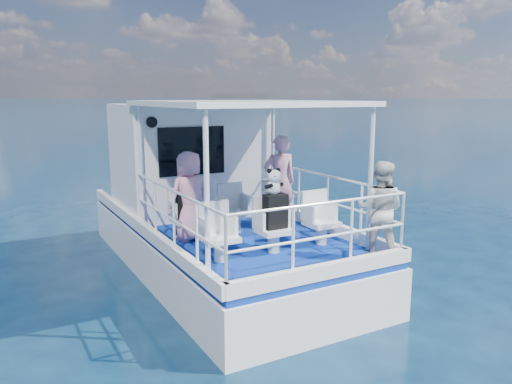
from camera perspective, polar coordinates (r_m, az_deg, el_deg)
ground at (r=8.92m, az=-1.72°, el=-10.49°), size 2000.00×2000.00×0.00m
hull at (r=9.77m, az=-4.44°, el=-8.59°), size 3.00×7.00×1.60m
deck at (r=9.52m, az=-4.52°, el=-3.76°), size 2.90×6.90×0.10m
cabin at (r=10.48m, az=-7.57°, el=3.93°), size 2.85×2.00×2.20m
canopy at (r=8.13m, az=-1.20°, el=10.11°), size 3.00×3.20×0.08m
canopy_posts at (r=8.18m, az=-1.00°, el=2.10°), size 2.77×2.97×2.20m
railings at (r=8.02m, az=0.10°, el=-2.45°), size 2.84×3.59×1.00m
seat_port_fwd at (r=8.41m, az=-7.87°, el=-4.11°), size 0.48×0.46×0.38m
seat_center_fwd at (r=8.76m, az=-2.37°, el=-3.41°), size 0.48×0.46×0.38m
seat_stbd_fwd at (r=9.18m, az=2.67°, el=-2.74°), size 0.48×0.46×0.38m
seat_port_aft at (r=7.25m, az=-4.13°, el=-6.46°), size 0.48×0.46×0.38m
seat_center_aft at (r=7.66m, az=2.02°, el=-5.50°), size 0.48×0.46×0.38m
seat_stbd_aft at (r=8.14m, az=7.48°, el=-4.60°), size 0.48×0.46×0.38m
passenger_port_fwd at (r=8.22m, az=-7.61°, el=-0.50°), size 0.62×0.49×1.48m
passenger_stbd_fwd at (r=9.00m, az=2.71°, el=1.20°), size 0.67×0.50×1.68m
passenger_stbd_aft at (r=7.53m, az=13.99°, el=-1.96°), size 0.85×0.88×1.43m
backpack_port at (r=8.26m, az=-8.03°, el=-1.64°), size 0.30×0.17×0.39m
backpack_center at (r=7.53m, az=2.21°, el=-2.24°), size 0.35×0.20×0.52m
compact_camera at (r=8.21m, az=-8.16°, el=-0.13°), size 0.09×0.06×0.06m
panda at (r=7.46m, az=2.05°, el=1.22°), size 0.25×0.21×0.39m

